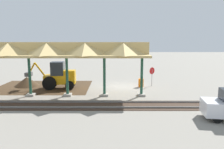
{
  "coord_description": "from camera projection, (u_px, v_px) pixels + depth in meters",
  "views": [
    {
      "loc": [
        1.16,
        23.3,
        5.24
      ],
      "look_at": [
        1.17,
        1.48,
        1.6
      ],
      "focal_mm": 35.0,
      "sensor_mm": 36.0,
      "label": 1
    }
  ],
  "objects": [
    {
      "name": "platform_canopy",
      "position": [
        47.0,
        50.0,
        19.39
      ],
      "size": [
        18.14,
        3.2,
        4.9
      ],
      "color": "#9E998E",
      "rests_on": "ground"
    },
    {
      "name": "ground_plane",
      "position": [
        123.0,
        87.0,
        23.84
      ],
      "size": [
        120.0,
        120.0,
        0.0
      ],
      "primitive_type": "plane",
      "color": "gray"
    },
    {
      "name": "rail_tracks",
      "position": [
        127.0,
        105.0,
        17.17
      ],
      "size": [
        60.0,
        2.58,
        0.15
      ],
      "color": "slate",
      "rests_on": "ground"
    },
    {
      "name": "traffic_barrel",
      "position": [
        141.0,
        83.0,
        23.7
      ],
      "size": [
        0.56,
        0.56,
        0.9
      ],
      "primitive_type": "cylinder",
      "color": "orange",
      "rests_on": "ground"
    },
    {
      "name": "dirt_work_zone",
      "position": [
        43.0,
        87.0,
        23.68
      ],
      "size": [
        9.98,
        7.0,
        0.01
      ],
      "primitive_type": "cube",
      "color": "#42301E",
      "rests_on": "ground"
    },
    {
      "name": "stop_sign",
      "position": [
        152.0,
        73.0,
        23.97
      ],
      "size": [
        0.62,
        0.48,
        2.08
      ],
      "color": "gray",
      "rests_on": "ground"
    },
    {
      "name": "backhoe",
      "position": [
        59.0,
        77.0,
        22.86
      ],
      "size": [
        5.16,
        1.83,
        2.82
      ],
      "color": "orange",
      "rests_on": "ground"
    },
    {
      "name": "dirt_mound",
      "position": [
        27.0,
        86.0,
        24.28
      ],
      "size": [
        5.47,
        5.47,
        2.01
      ],
      "primitive_type": "cone",
      "color": "#42301E",
      "rests_on": "ground"
    }
  ]
}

